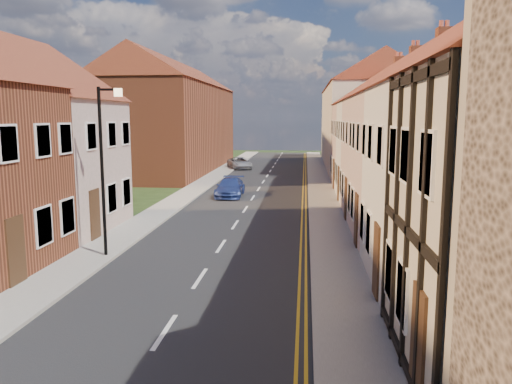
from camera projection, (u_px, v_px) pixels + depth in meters
road at (245, 209)px, 27.62m from camera, size 7.00×90.00×0.02m
pavement_left at (168, 207)px, 28.04m from camera, size 1.80×90.00×0.12m
pavement_right at (325, 210)px, 27.18m from camera, size 1.80×90.00×0.12m
cottage_r_cream_mid at (459, 132)px, 19.65m from camera, size 8.30×5.20×9.00m
cottage_r_pink at (426, 129)px, 24.97m from camera, size 8.30×6.00×9.00m
cottage_r_white_far at (405, 127)px, 30.28m from camera, size 8.30×5.20×9.00m
cottage_r_cream_far at (390, 126)px, 35.59m from camera, size 8.30×6.00×9.00m
cottage_l_pink at (17, 133)px, 21.82m from camera, size 8.30×6.30×8.80m
block_right_far at (365, 115)px, 50.53m from camera, size 8.30×24.20×10.50m
block_left_far at (173, 115)px, 47.42m from camera, size 8.30×24.20×10.50m
lamppost at (104, 161)px, 17.62m from camera, size 0.88×0.15×6.00m
car_far at (230, 187)px, 32.14m from camera, size 1.72×4.08×1.17m
car_distant at (240, 163)px, 49.38m from camera, size 3.20×4.53×1.15m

